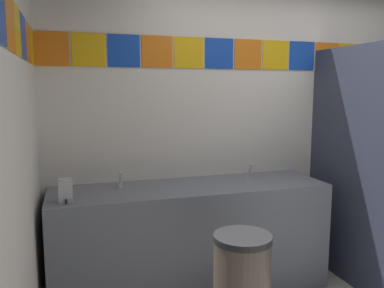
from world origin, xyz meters
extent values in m
cube|color=silver|center=(0.00, 1.51, 1.26)|extent=(4.00, 0.08, 2.52)
cube|color=orange|center=(-1.87, 1.46, 1.91)|extent=(0.25, 0.01, 0.25)
cube|color=yellow|center=(-1.60, 1.46, 1.91)|extent=(0.25, 0.01, 0.25)
cube|color=#1947B7|center=(-1.33, 1.46, 1.91)|extent=(0.25, 0.01, 0.25)
cube|color=orange|center=(-1.07, 1.46, 1.91)|extent=(0.25, 0.01, 0.25)
cube|color=yellow|center=(-0.80, 1.46, 1.91)|extent=(0.25, 0.01, 0.25)
cube|color=#1947B7|center=(-0.53, 1.46, 1.91)|extent=(0.25, 0.01, 0.25)
cube|color=orange|center=(-0.27, 1.46, 1.91)|extent=(0.25, 0.01, 0.25)
cube|color=yellow|center=(0.00, 1.46, 1.91)|extent=(0.25, 0.01, 0.25)
cube|color=#1947B7|center=(0.27, 1.46, 1.91)|extent=(0.25, 0.01, 0.25)
cube|color=orange|center=(0.53, 1.46, 1.91)|extent=(0.25, 0.01, 0.25)
cube|color=yellow|center=(0.80, 1.46, 1.91)|extent=(0.25, 0.01, 0.25)
cube|color=#1947B7|center=(1.07, 1.46, 1.91)|extent=(0.25, 0.01, 0.25)
cube|color=orange|center=(-2.00, 0.27, 1.91)|extent=(0.01, 0.25, 0.25)
cube|color=yellow|center=(-2.00, 0.53, 1.91)|extent=(0.01, 0.25, 0.25)
cube|color=#1947B7|center=(-2.00, 0.80, 1.91)|extent=(0.01, 0.25, 0.25)
cube|color=orange|center=(-2.00, 1.07, 1.91)|extent=(0.01, 0.25, 0.25)
cube|color=yellow|center=(-2.00, 1.33, 1.91)|extent=(0.01, 0.25, 0.25)
cube|color=slate|center=(-0.87, 1.16, 0.43)|extent=(2.15, 0.61, 0.86)
cube|color=slate|center=(-0.87, 1.45, 0.82)|extent=(2.15, 0.03, 0.08)
cylinder|color=white|center=(-1.41, 1.13, 0.81)|extent=(0.34, 0.34, 0.10)
cylinder|color=white|center=(-0.34, 1.13, 0.81)|extent=(0.34, 0.34, 0.10)
cylinder|color=silver|center=(-1.41, 1.27, 0.89)|extent=(0.04, 0.04, 0.05)
cylinder|color=silver|center=(-1.41, 1.22, 0.96)|extent=(0.02, 0.06, 0.09)
cylinder|color=silver|center=(-0.34, 1.27, 0.89)|extent=(0.04, 0.04, 0.05)
cylinder|color=silver|center=(-0.34, 1.22, 0.96)|extent=(0.02, 0.06, 0.09)
cube|color=#B7BABF|center=(-1.81, 0.98, 0.94)|extent=(0.09, 0.07, 0.16)
cylinder|color=black|center=(-1.81, 0.93, 0.88)|extent=(0.02, 0.02, 0.03)
cube|color=#33384C|center=(0.43, 0.78, 0.98)|extent=(0.04, 1.38, 1.96)
cube|color=white|center=(1.04, 1.25, 0.57)|extent=(0.34, 0.17, 0.34)
cylinder|color=#262628|center=(-0.78, 0.40, 0.71)|extent=(0.36, 0.36, 0.04)
camera|label=1|loc=(-1.75, -1.68, 1.62)|focal=36.47mm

